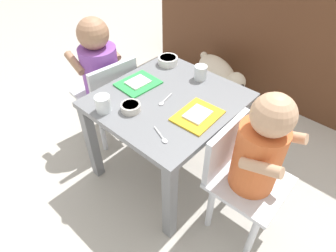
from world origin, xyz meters
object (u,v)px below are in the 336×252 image
food_tray_right (198,115)px  water_cup_left (103,105)px  food_tray_left (138,83)px  dining_table (168,112)px  cereal_bowl_right_side (131,107)px  spoon_by_left_tray (164,101)px  seated_child_left (101,69)px  dog (219,74)px  cereal_bowl_left_side (168,60)px  spoon_by_right_tray (162,137)px  water_cup_right (200,73)px  seated_child_right (256,154)px

food_tray_right → water_cup_left: (-0.31, -0.23, 0.02)m
food_tray_left → dining_table: bearing=4.7°
cereal_bowl_right_side → spoon_by_left_tray: (0.06, 0.14, -0.01)m
seated_child_left → dog: (0.27, 0.73, -0.25)m
dining_table → cereal_bowl_right_side: size_ratio=7.29×
cereal_bowl_left_side → food_tray_right: bearing=-32.0°
dog → spoon_by_right_tray: spoon_by_right_tray is taller
spoon_by_left_tray → food_tray_left: bearing=175.6°
dog → food_tray_left: size_ratio=2.48×
seated_child_left → spoon_by_right_tray: (0.59, -0.18, 0.03)m
food_tray_left → spoon_by_right_tray: size_ratio=1.92×
dog → water_cup_right: water_cup_right is taller
dog → spoon_by_right_tray: (0.33, -0.90, 0.28)m
cereal_bowl_right_side → seated_child_left: bearing=159.8°
dog → water_cup_right: bearing=-68.6°
dog → water_cup_right: 0.60m
seated_child_left → spoon_by_left_tray: (0.45, -0.01, 0.03)m
food_tray_right → water_cup_right: (-0.16, 0.23, 0.02)m
food_tray_left → water_cup_left: 0.23m
water_cup_right → cereal_bowl_right_side: water_cup_right is taller
dining_table → cereal_bowl_left_side: 0.31m
food_tray_left → water_cup_left: bearing=-80.8°
dining_table → dog: dining_table is taller
seated_child_right → spoon_by_left_tray: size_ratio=7.17×
seated_child_right → water_cup_right: (-0.44, 0.24, 0.05)m
dining_table → dog: 0.75m
dining_table → seated_child_right: size_ratio=0.84×
seated_child_right → food_tray_left: bearing=179.4°
dog → cereal_bowl_left_side: (-0.02, -0.49, 0.30)m
dining_table → water_cup_right: bearing=87.6°
dog → food_tray_right: food_tray_right is taller
cereal_bowl_left_side → water_cup_right: bearing=0.2°
seated_child_right → dog: (-0.63, 0.72, -0.25)m
dining_table → spoon_by_right_tray: size_ratio=6.14×
food_tray_left → seated_child_left: bearing=-178.2°
seated_child_right → cereal_bowl_right_side: size_ratio=8.71×
dining_table → spoon_by_left_tray: spoon_by_left_tray is taller
seated_child_right → food_tray_right: (-0.27, 0.01, 0.03)m
spoon_by_right_tray → food_tray_right: bearing=82.1°
cereal_bowl_left_side → dining_table: bearing=-47.8°
spoon_by_right_tray → water_cup_right: bearing=108.4°
spoon_by_left_tray → spoon_by_right_tray: size_ratio=1.02×
food_tray_right → spoon_by_left_tray: 0.17m
water_cup_left → spoon_by_left_tray: (0.14, 0.21, -0.03)m
water_cup_right → cereal_bowl_left_side: size_ratio=0.67×
water_cup_right → cereal_bowl_left_side: (-0.21, -0.00, -0.01)m
food_tray_left → water_cup_right: bearing=51.7°
cereal_bowl_left_side → seated_child_left: bearing=-136.3°
dining_table → spoon_by_right_tray: 0.26m
dining_table → seated_child_right: 0.45m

